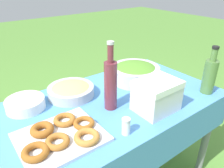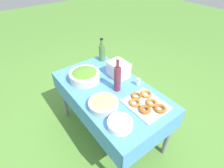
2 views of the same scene
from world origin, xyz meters
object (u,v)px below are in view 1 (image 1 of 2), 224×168
object	(u,v)px
donut_platter	(61,135)
plate_stack	(25,104)
olive_oil_bottle	(210,75)
salad_bowl	(135,72)
wine_bottle	(111,84)
cooler_box	(157,96)
pasta_bowl	(71,90)

from	to	relation	value
donut_platter	plate_stack	distance (m)	0.36
plate_stack	olive_oil_bottle	bearing A→B (deg)	153.03
plate_stack	olive_oil_bottle	distance (m)	1.11
salad_bowl	plate_stack	size ratio (longest dim) A/B	1.58
plate_stack	wine_bottle	xyz separation A→B (m)	(-0.39, 0.28, 0.12)
donut_platter	cooler_box	world-z (taller)	cooler_box
salad_bowl	cooler_box	size ratio (longest dim) A/B	1.47
donut_platter	olive_oil_bottle	distance (m)	0.96
salad_bowl	plate_stack	xyz separation A→B (m)	(0.74, -0.10, -0.03)
plate_stack	donut_platter	bearing A→B (deg)	97.69
pasta_bowl	plate_stack	xyz separation A→B (m)	(0.27, -0.02, -0.01)
olive_oil_bottle	wine_bottle	world-z (taller)	wine_bottle
donut_platter	olive_oil_bottle	size ratio (longest dim) A/B	1.31
pasta_bowl	wine_bottle	world-z (taller)	wine_bottle
donut_platter	wine_bottle	bearing A→B (deg)	-167.48
pasta_bowl	plate_stack	world-z (taller)	pasta_bowl
pasta_bowl	olive_oil_bottle	bearing A→B (deg)	146.18
donut_platter	plate_stack	bearing A→B (deg)	-82.31
wine_bottle	cooler_box	size ratio (longest dim) A/B	1.67
olive_oil_bottle	wine_bottle	xyz separation A→B (m)	(0.60, -0.22, 0.03)
plate_stack	wine_bottle	world-z (taller)	wine_bottle
plate_stack	pasta_bowl	bearing A→B (deg)	175.11
wine_bottle	olive_oil_bottle	bearing A→B (deg)	159.51
plate_stack	wine_bottle	bearing A→B (deg)	144.36
plate_stack	olive_oil_bottle	world-z (taller)	olive_oil_bottle
wine_bottle	donut_platter	bearing A→B (deg)	12.52
olive_oil_bottle	cooler_box	bearing A→B (deg)	-7.94
pasta_bowl	olive_oil_bottle	xyz separation A→B (m)	(-0.72, 0.48, 0.08)
salad_bowl	wine_bottle	bearing A→B (deg)	27.52
donut_platter	wine_bottle	world-z (taller)	wine_bottle
salad_bowl	donut_platter	xyz separation A→B (m)	(0.69, 0.26, -0.04)
olive_oil_bottle	wine_bottle	distance (m)	0.64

